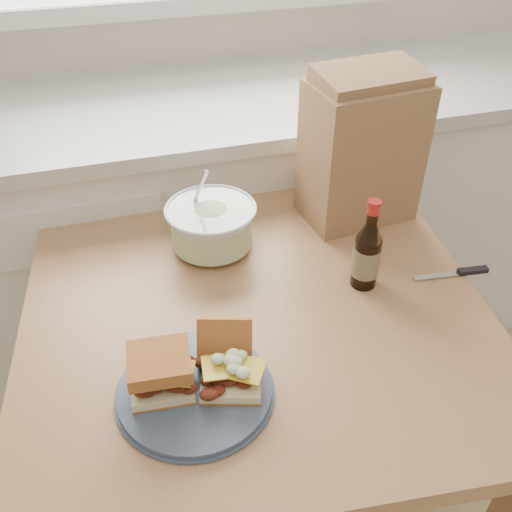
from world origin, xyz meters
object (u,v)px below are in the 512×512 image
object	(u,v)px
coleslaw_bowl	(212,228)
paper_bag	(361,153)
dining_table	(254,339)
beer_bottle	(367,254)
plate	(195,391)

from	to	relation	value
coleslaw_bowl	paper_bag	bearing A→B (deg)	6.18
coleslaw_bowl	dining_table	bearing A→B (deg)	-78.64
coleslaw_bowl	paper_bag	world-z (taller)	paper_bag
paper_bag	beer_bottle	bearing A→B (deg)	-116.18
coleslaw_bowl	beer_bottle	world-z (taller)	beer_bottle
dining_table	coleslaw_bowl	distance (m)	0.27
plate	coleslaw_bowl	xyz separation A→B (m)	(0.12, 0.41, 0.04)
plate	paper_bag	distance (m)	0.69
dining_table	beer_bottle	world-z (taller)	beer_bottle
plate	beer_bottle	xyz separation A→B (m)	(0.40, 0.19, 0.07)
dining_table	paper_bag	xyz separation A→B (m)	(0.33, 0.25, 0.28)
coleslaw_bowl	beer_bottle	size ratio (longest dim) A/B	1.00
dining_table	beer_bottle	bearing A→B (deg)	2.87
dining_table	paper_bag	bearing A→B (deg)	42.45
dining_table	beer_bottle	distance (m)	0.31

